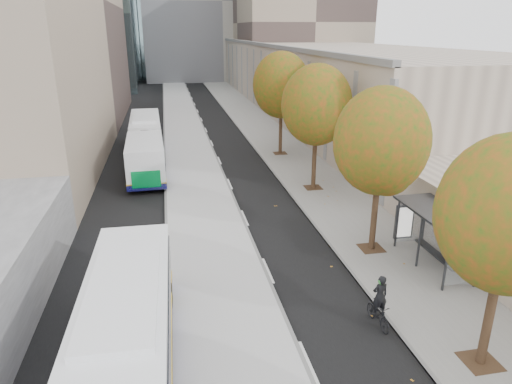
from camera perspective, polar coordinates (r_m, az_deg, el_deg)
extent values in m
cube|color=#BCBCBC|center=(41.28, -8.50, 5.69)|extent=(4.25, 150.00, 0.15)
cube|color=gray|center=(42.37, 2.42, 6.20)|extent=(4.75, 150.00, 0.08)
cube|color=gray|center=(72.43, 6.06, 14.87)|extent=(18.00, 92.00, 8.00)
cube|color=#A29E94|center=(101.86, -4.91, 22.44)|extent=(30.00, 18.00, 30.00)
cube|color=#383A3F|center=(20.80, 21.81, -2.40)|extent=(1.90, 4.40, 0.10)
cylinder|color=#383A3F|center=(19.44, 22.68, -8.23)|extent=(0.10, 0.10, 2.40)
cube|color=silver|center=(21.65, 23.02, -5.26)|extent=(0.04, 4.00, 2.10)
cylinder|color=black|center=(15.88, 27.05, -14.02)|extent=(0.28, 0.28, 3.11)
sphere|color=#175E12|center=(14.40, 29.13, -2.50)|extent=(4.00, 4.00, 4.00)
cylinder|color=black|center=(21.82, 14.55, -3.01)|extent=(0.28, 0.28, 3.24)
sphere|color=#175E12|center=(20.75, 15.39, 6.12)|extent=(4.20, 4.20, 4.20)
cylinder|color=black|center=(29.69, 7.27, 3.64)|extent=(0.28, 0.28, 3.38)
sphere|color=#175E12|center=(28.90, 7.59, 10.73)|extent=(4.40, 4.40, 4.40)
cylinder|color=black|center=(38.06, 3.08, 7.42)|extent=(0.28, 0.28, 3.51)
sphere|color=#175E12|center=(37.44, 3.19, 13.20)|extent=(4.60, 4.60, 4.60)
cube|color=white|center=(37.25, -13.60, 5.94)|extent=(2.95, 16.90, 2.81)
cube|color=black|center=(37.14, -13.66, 6.71)|extent=(2.99, 16.23, 0.97)
cube|color=#008237|center=(29.26, -14.06, 1.54)|extent=(1.78, 0.11, 1.08)
imported|color=black|center=(17.09, 15.00, -14.51)|extent=(0.54, 1.57, 0.93)
imported|color=black|center=(16.70, 15.23, -12.42)|extent=(0.59, 0.41, 1.56)
sphere|color=green|center=(16.40, 15.41, -10.69)|extent=(0.24, 0.24, 0.24)
imported|color=white|center=(51.16, -13.44, 8.68)|extent=(2.19, 3.85, 1.23)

